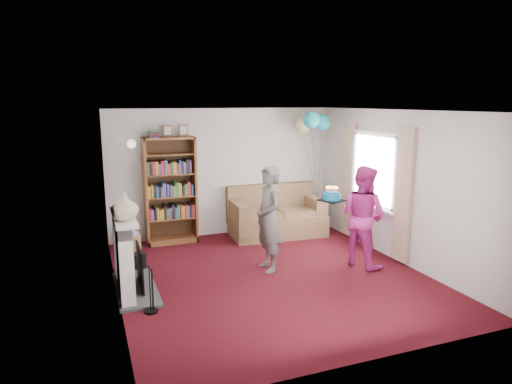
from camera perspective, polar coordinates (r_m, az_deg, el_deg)
name	(u,v)px	position (r m, az deg, el deg)	size (l,w,h in m)	color
ground	(271,276)	(7.11, 1.94, -10.46)	(5.00, 5.00, 0.00)	black
wall_back	(223,172)	(9.07, -4.13, 2.50)	(4.50, 0.02, 2.50)	silver
wall_left	(113,209)	(6.25, -17.50, -2.03)	(0.02, 5.00, 2.50)	silver
wall_right	(398,186)	(7.88, 17.34, 0.67)	(0.02, 5.00, 2.50)	silver
ceiling	(273,110)	(6.60, 2.08, 10.17)	(4.50, 5.00, 0.01)	white
fireplace	(128,257)	(6.64, -15.73, -7.77)	(0.55, 1.80, 1.12)	#3F3F42
window_bay	(374,183)	(8.33, 14.50, 1.05)	(0.14, 2.02, 2.20)	white
wall_sconce	(131,144)	(8.52, -15.30, 5.83)	(0.16, 0.23, 0.16)	gold
bookcase	(170,191)	(8.67, -10.72, 0.07)	(0.94, 0.42, 2.20)	#472B14
sofa	(276,216)	(9.17, 2.46, -3.07)	(1.84, 0.97, 0.97)	brown
wicker_basket	(130,242)	(8.51, -15.48, -6.05)	(0.39, 0.39, 0.35)	olive
person_striped	(269,219)	(7.11, 1.60, -3.37)	(0.61, 0.40, 1.67)	black
person_magenta	(363,216)	(7.52, 13.18, -2.97)	(0.80, 0.62, 1.64)	#B5247B
birthday_cake	(332,197)	(7.27, 9.43, -0.56)	(0.34, 0.34, 0.22)	black
balloons	(312,123)	(9.08, 7.03, 8.60)	(0.66, 0.71, 1.76)	#3F3F3F
mantel_vase	(124,206)	(6.10, -16.13, -1.72)	(0.35, 0.35, 0.36)	beige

